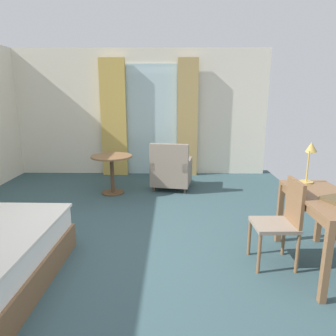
# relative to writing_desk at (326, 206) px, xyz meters

# --- Properties ---
(ground) EXTENTS (6.02, 7.63, 0.10)m
(ground) POSITION_rel_writing_desk_xyz_m (-2.29, 0.41, -0.72)
(ground) COLOR #334C51
(wall_back) EXTENTS (5.62, 0.12, 2.72)m
(wall_back) POSITION_rel_writing_desk_xyz_m (-2.29, 3.97, 0.69)
(wall_back) COLOR silver
(wall_back) RESTS_ON ground
(balcony_glass_door) EXTENTS (1.16, 0.02, 2.40)m
(balcony_glass_door) POSITION_rel_writing_desk_xyz_m (-2.02, 3.89, 0.52)
(balcony_glass_door) COLOR silver
(balcony_glass_door) RESTS_ON ground
(curtain_panel_left) EXTENTS (0.55, 0.10, 2.51)m
(curtain_panel_left) POSITION_rel_writing_desk_xyz_m (-2.82, 3.79, 0.58)
(curtain_panel_left) COLOR tan
(curtain_panel_left) RESTS_ON ground
(curtain_panel_right) EXTENTS (0.43, 0.10, 2.51)m
(curtain_panel_right) POSITION_rel_writing_desk_xyz_m (-1.22, 3.79, 0.58)
(curtain_panel_right) COLOR tan
(curtain_panel_right) RESTS_ON ground
(writing_desk) EXTENTS (0.54, 1.22, 0.78)m
(writing_desk) POSITION_rel_writing_desk_xyz_m (0.00, 0.00, 0.00)
(writing_desk) COLOR brown
(writing_desk) RESTS_ON ground
(desk_chair) EXTENTS (0.44, 0.42, 0.93)m
(desk_chair) POSITION_rel_writing_desk_xyz_m (-0.40, 0.06, -0.16)
(desk_chair) COLOR gray
(desk_chair) RESTS_ON ground
(desk_lamp) EXTENTS (0.19, 0.21, 0.48)m
(desk_lamp) POSITION_rel_writing_desk_xyz_m (0.04, 0.55, 0.44)
(desk_lamp) COLOR tan
(desk_lamp) RESTS_ON writing_desk
(armchair_by_window) EXTENTS (0.81, 0.83, 0.91)m
(armchair_by_window) POSITION_rel_writing_desk_xyz_m (-1.57, 2.72, -0.32)
(armchair_by_window) COLOR gray
(armchair_by_window) RESTS_ON ground
(round_cafe_table) EXTENTS (0.73, 0.73, 0.70)m
(round_cafe_table) POSITION_rel_writing_desk_xyz_m (-2.64, 2.44, -0.15)
(round_cafe_table) COLOR brown
(round_cafe_table) RESTS_ON ground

